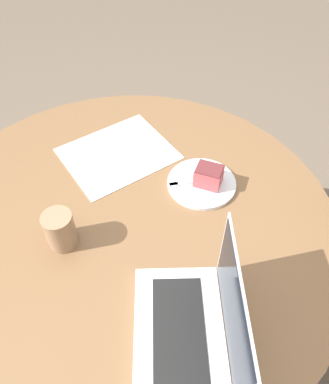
{
  "coord_description": "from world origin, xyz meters",
  "views": [
    {
      "loc": [
        -0.3,
        -0.59,
        1.59
      ],
      "look_at": [
        0.13,
        -0.02,
        0.79
      ],
      "focal_mm": 35.0,
      "sensor_mm": 36.0,
      "label": 1
    }
  ],
  "objects": [
    {
      "name": "ground_plane",
      "position": [
        0.0,
        0.0,
        0.0
      ],
      "size": [
        12.0,
        12.0,
        0.0
      ],
      "primitive_type": "plane",
      "color": "#6B5B4C"
    },
    {
      "name": "dining_table",
      "position": [
        0.0,
        0.0,
        0.62
      ],
      "size": [
        1.23,
        1.23,
        0.75
      ],
      "color": "brown",
      "rests_on": "ground_plane"
    },
    {
      "name": "paper_document",
      "position": [
        0.13,
        0.24,
        0.75
      ],
      "size": [
        0.35,
        0.3,
        0.0
      ],
      "rotation": [
        0.0,
        0.0,
        -0.04
      ],
      "color": "white",
      "rests_on": "dining_table"
    },
    {
      "name": "coffee_glass",
      "position": [
        -0.17,
        0.03,
        0.8
      ],
      "size": [
        0.08,
        0.08,
        0.11
      ],
      "color": "#997556",
      "rests_on": "dining_table"
    },
    {
      "name": "laptop",
      "position": [
        -0.06,
        -0.38,
        0.79
      ],
      "size": [
        0.37,
        0.4,
        0.24
      ],
      "rotation": [
        0.0,
        0.0,
        7.23
      ],
      "color": "silver",
      "rests_on": "dining_table"
    },
    {
      "name": "plate",
      "position": [
        0.26,
        -0.03,
        0.75
      ],
      "size": [
        0.21,
        0.21,
        0.01
      ],
      "color": "silver",
      "rests_on": "dining_table"
    },
    {
      "name": "cake_slice",
      "position": [
        0.27,
        -0.05,
        0.79
      ],
      "size": [
        0.09,
        0.1,
        0.06
      ],
      "rotation": [
        0.0,
        0.0,
        5.28
      ],
      "color": "#B74C51",
      "rests_on": "plate"
    },
    {
      "name": "fork",
      "position": [
        0.23,
        -0.01,
        0.76
      ],
      "size": [
        0.16,
        0.09,
        0.0
      ],
      "rotation": [
        0.0,
        0.0,
        8.97
      ],
      "color": "silver",
      "rests_on": "plate"
    }
  ]
}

